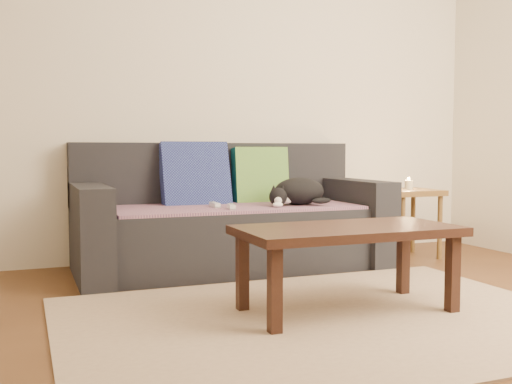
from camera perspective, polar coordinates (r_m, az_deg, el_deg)
ground at (r=2.82m, az=8.13°, el=-12.84°), size 4.50×4.50×0.00m
back_wall at (r=4.58m, az=-4.29°, el=10.05°), size 4.50×0.04×2.60m
sofa at (r=4.18m, az=-2.50°, el=-2.98°), size 2.10×0.94×0.87m
throw_blanket at (r=4.08m, az=-2.09°, el=-1.44°), size 1.66×0.74×0.02m
cushion_navy at (r=4.25m, az=-5.81°, el=1.46°), size 0.48×0.25×0.50m
cushion_green at (r=4.41m, az=0.43°, el=1.57°), size 0.41×0.15×0.42m
cat at (r=4.12m, az=3.97°, el=0.01°), size 0.47×0.36×0.19m
wii_remote_a at (r=3.98m, az=-3.96°, el=-1.22°), size 0.04×0.15×0.03m
wii_remote_b at (r=3.84m, az=-2.35°, el=-1.40°), size 0.07×0.15×0.03m
side_table at (r=4.70m, az=14.31°, el=-0.87°), size 0.41×0.41×0.52m
candle at (r=4.70m, az=14.34°, el=0.69°), size 0.06×0.06×0.09m
rug at (r=2.95m, az=6.67°, el=-11.98°), size 2.50×1.80×0.01m
coffee_table at (r=3.03m, az=8.69°, el=-4.28°), size 1.10×0.55×0.44m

